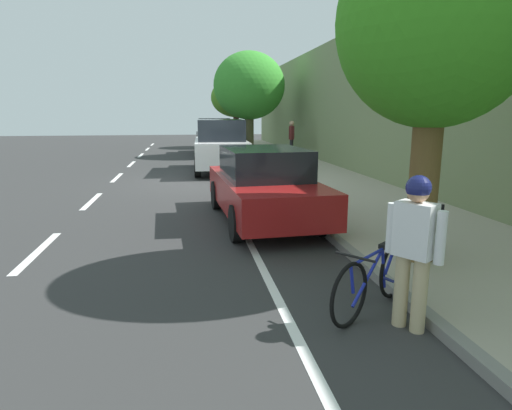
{
  "coord_description": "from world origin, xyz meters",
  "views": [
    {
      "loc": [
        -0.5,
        -14.11,
        2.21
      ],
      "look_at": [
        0.33,
        -8.92,
        1.09
      ],
      "focal_mm": 30.21,
      "sensor_mm": 36.0,
      "label": 1
    }
  ],
  "objects_px": {
    "bicycle_at_curb": "(374,279)",
    "street_tree_far_end": "(236,98)",
    "parked_sedan_red_nearest": "(264,185)",
    "cyclist_with_backpack": "(416,238)",
    "parked_pickup_black_mid": "(215,138)",
    "street_tree_mid_block": "(249,86)",
    "parked_suv_white_second": "(220,145)",
    "street_tree_near_cyclist": "(437,25)",
    "pedestrian_on_phone": "(292,137)"
  },
  "relations": [
    {
      "from": "parked_sedan_red_nearest",
      "to": "street_tree_far_end",
      "type": "bearing_deg",
      "value": 85.08
    },
    {
      "from": "parked_sedan_red_nearest",
      "to": "parked_pickup_black_mid",
      "type": "bearing_deg",
      "value": 89.95
    },
    {
      "from": "bicycle_at_curb",
      "to": "cyclist_with_backpack",
      "type": "relative_size",
      "value": 0.87
    },
    {
      "from": "parked_sedan_red_nearest",
      "to": "bicycle_at_curb",
      "type": "relative_size",
      "value": 3.2
    },
    {
      "from": "bicycle_at_curb",
      "to": "street_tree_near_cyclist",
      "type": "distance_m",
      "value": 3.45
    },
    {
      "from": "parked_sedan_red_nearest",
      "to": "street_tree_near_cyclist",
      "type": "distance_m",
      "value": 4.4
    },
    {
      "from": "parked_pickup_black_mid",
      "to": "street_tree_mid_block",
      "type": "distance_m",
      "value": 3.5
    },
    {
      "from": "bicycle_at_curb",
      "to": "pedestrian_on_phone",
      "type": "distance_m",
      "value": 16.26
    },
    {
      "from": "cyclist_with_backpack",
      "to": "pedestrian_on_phone",
      "type": "bearing_deg",
      "value": 80.58
    },
    {
      "from": "bicycle_at_curb",
      "to": "pedestrian_on_phone",
      "type": "relative_size",
      "value": 0.8
    },
    {
      "from": "parked_suv_white_second",
      "to": "cyclist_with_backpack",
      "type": "height_order",
      "value": "parked_suv_white_second"
    },
    {
      "from": "bicycle_at_curb",
      "to": "pedestrian_on_phone",
      "type": "xyz_separation_m",
      "value": [
        2.94,
        15.97,
        0.74
      ]
    },
    {
      "from": "parked_sedan_red_nearest",
      "to": "street_tree_far_end",
      "type": "height_order",
      "value": "street_tree_far_end"
    },
    {
      "from": "street_tree_mid_block",
      "to": "parked_suv_white_second",
      "type": "bearing_deg",
      "value": -108.28
    },
    {
      "from": "parked_pickup_black_mid",
      "to": "cyclist_with_backpack",
      "type": "xyz_separation_m",
      "value": [
        0.69,
        -20.25,
        0.08
      ]
    },
    {
      "from": "cyclist_with_backpack",
      "to": "parked_sedan_red_nearest",
      "type": "bearing_deg",
      "value": 98.38
    },
    {
      "from": "cyclist_with_backpack",
      "to": "street_tree_near_cyclist",
      "type": "bearing_deg",
      "value": 58.49
    },
    {
      "from": "parked_pickup_black_mid",
      "to": "bicycle_at_curb",
      "type": "bearing_deg",
      "value": -88.65
    },
    {
      "from": "parked_suv_white_second",
      "to": "street_tree_mid_block",
      "type": "relative_size",
      "value": 0.91
    },
    {
      "from": "cyclist_with_backpack",
      "to": "parked_suv_white_second",
      "type": "bearing_deg",
      "value": 94.38
    },
    {
      "from": "street_tree_near_cyclist",
      "to": "parked_suv_white_second",
      "type": "bearing_deg",
      "value": 100.25
    },
    {
      "from": "parked_suv_white_second",
      "to": "street_tree_near_cyclist",
      "type": "distance_m",
      "value": 11.5
    },
    {
      "from": "parked_sedan_red_nearest",
      "to": "cyclist_with_backpack",
      "type": "relative_size",
      "value": 2.77
    },
    {
      "from": "bicycle_at_curb",
      "to": "street_tree_far_end",
      "type": "bearing_deg",
      "value": 87.07
    },
    {
      "from": "parked_pickup_black_mid",
      "to": "street_tree_near_cyclist",
      "type": "bearing_deg",
      "value": -84.72
    },
    {
      "from": "cyclist_with_backpack",
      "to": "street_tree_near_cyclist",
      "type": "height_order",
      "value": "street_tree_near_cyclist"
    },
    {
      "from": "parked_sedan_red_nearest",
      "to": "parked_pickup_black_mid",
      "type": "relative_size",
      "value": 0.85
    },
    {
      "from": "parked_pickup_black_mid",
      "to": "parked_sedan_red_nearest",
      "type": "bearing_deg",
      "value": -90.05
    },
    {
      "from": "parked_sedan_red_nearest",
      "to": "pedestrian_on_phone",
      "type": "xyz_separation_m",
      "value": [
        3.43,
        11.62,
        0.37
      ]
    },
    {
      "from": "street_tree_near_cyclist",
      "to": "street_tree_far_end",
      "type": "relative_size",
      "value": 1.07
    },
    {
      "from": "parked_suv_white_second",
      "to": "bicycle_at_curb",
      "type": "height_order",
      "value": "parked_suv_white_second"
    },
    {
      "from": "street_tree_far_end",
      "to": "parked_pickup_black_mid",
      "type": "bearing_deg",
      "value": -110.36
    },
    {
      "from": "parked_pickup_black_mid",
      "to": "street_tree_near_cyclist",
      "type": "relative_size",
      "value": 1.14
    },
    {
      "from": "parked_pickup_black_mid",
      "to": "bicycle_at_curb",
      "type": "height_order",
      "value": "parked_pickup_black_mid"
    },
    {
      "from": "street_tree_near_cyclist",
      "to": "parked_pickup_black_mid",
      "type": "bearing_deg",
      "value": 95.28
    },
    {
      "from": "parked_suv_white_second",
      "to": "street_tree_far_end",
      "type": "height_order",
      "value": "street_tree_far_end"
    },
    {
      "from": "parked_pickup_black_mid",
      "to": "bicycle_at_curb",
      "type": "xyz_separation_m",
      "value": [
        0.47,
        -19.82,
        -0.52
      ]
    },
    {
      "from": "parked_pickup_black_mid",
      "to": "street_tree_mid_block",
      "type": "bearing_deg",
      "value": -39.85
    },
    {
      "from": "bicycle_at_curb",
      "to": "pedestrian_on_phone",
      "type": "bearing_deg",
      "value": 79.56
    },
    {
      "from": "parked_pickup_black_mid",
      "to": "street_tree_mid_block",
      "type": "height_order",
      "value": "street_tree_mid_block"
    },
    {
      "from": "street_tree_mid_block",
      "to": "pedestrian_on_phone",
      "type": "bearing_deg",
      "value": -54.92
    },
    {
      "from": "cyclist_with_backpack",
      "to": "street_tree_far_end",
      "type": "bearing_deg",
      "value": 87.64
    },
    {
      "from": "cyclist_with_backpack",
      "to": "street_tree_near_cyclist",
      "type": "relative_size",
      "value": 0.35
    },
    {
      "from": "cyclist_with_backpack",
      "to": "street_tree_mid_block",
      "type": "xyz_separation_m",
      "value": [
        1.03,
        18.82,
        2.61
      ]
    },
    {
      "from": "street_tree_mid_block",
      "to": "parked_pickup_black_mid",
      "type": "bearing_deg",
      "value": 140.15
    },
    {
      "from": "pedestrian_on_phone",
      "to": "parked_sedan_red_nearest",
      "type": "bearing_deg",
      "value": -106.42
    },
    {
      "from": "bicycle_at_curb",
      "to": "pedestrian_on_phone",
      "type": "height_order",
      "value": "pedestrian_on_phone"
    },
    {
      "from": "street_tree_near_cyclist",
      "to": "street_tree_far_end",
      "type": "xyz_separation_m",
      "value": [
        -0.0,
        23.2,
        -0.14
      ]
    },
    {
      "from": "street_tree_far_end",
      "to": "pedestrian_on_phone",
      "type": "relative_size",
      "value": 2.49
    },
    {
      "from": "street_tree_mid_block",
      "to": "street_tree_near_cyclist",
      "type": "bearing_deg",
      "value": -90.0
    }
  ]
}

